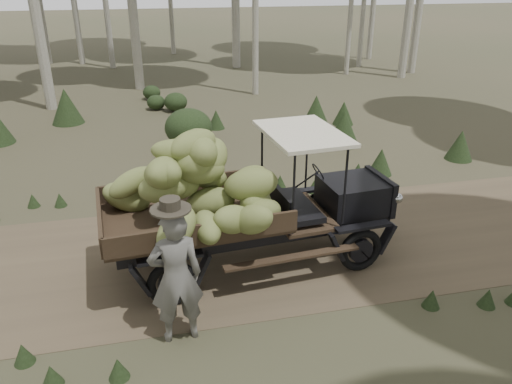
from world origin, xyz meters
TOP-DOWN VIEW (x-y plane):
  - ground at (0.00, 0.00)m, footprint 120.00×120.00m
  - dirt_track at (0.00, 0.00)m, footprint 70.00×4.00m
  - banana_truck at (1.74, -0.50)m, footprint 5.13×2.61m
  - farmer at (0.82, -2.05)m, footprint 0.75×0.56m
  - undergrowth at (0.36, 0.35)m, footprint 24.34×24.57m

SIDE VIEW (x-z plane):
  - ground at x=0.00m, z-range 0.00..0.00m
  - dirt_track at x=0.00m, z-range 0.00..0.01m
  - undergrowth at x=0.36m, z-range -0.15..1.23m
  - farmer at x=0.82m, z-range -0.06..2.06m
  - banana_truck at x=1.74m, z-range 0.21..2.73m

